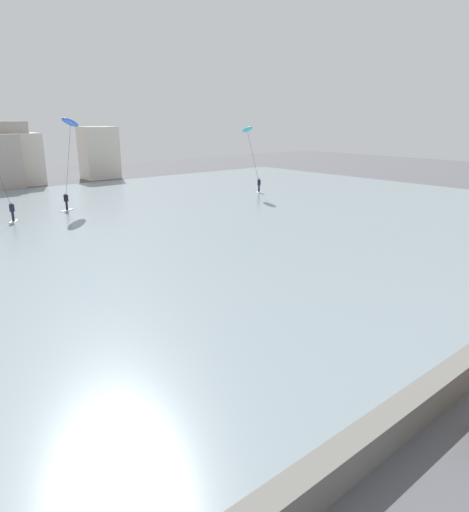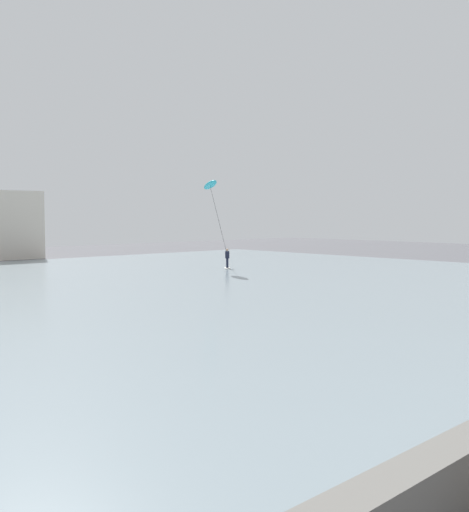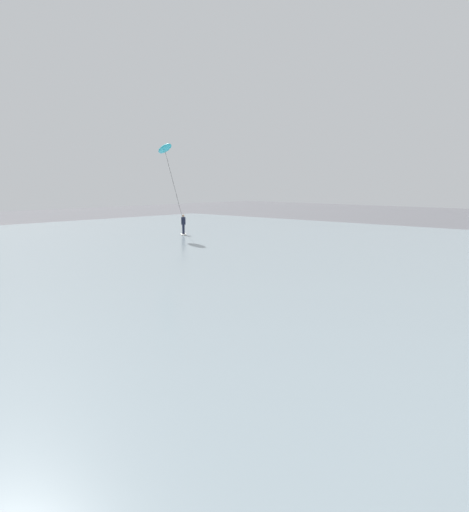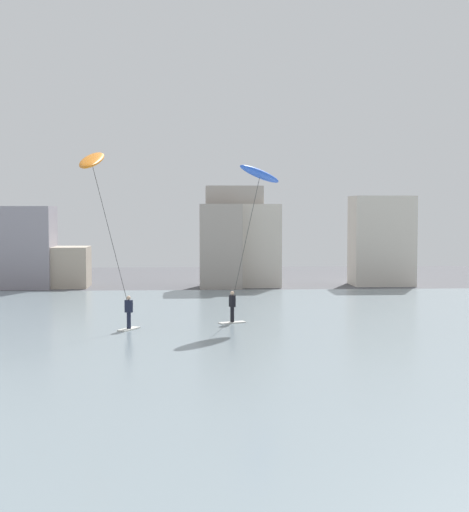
# 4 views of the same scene
# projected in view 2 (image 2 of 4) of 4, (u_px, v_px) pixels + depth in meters

# --- Properties ---
(kitesurfer_cyan) EXTENTS (3.16, 2.62, 7.32)m
(kitesurfer_cyan) POSITION_uv_depth(u_px,v_px,m) (213.00, 196.00, 48.79)
(kitesurfer_cyan) COLOR silver
(kitesurfer_cyan) RESTS_ON water_bay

